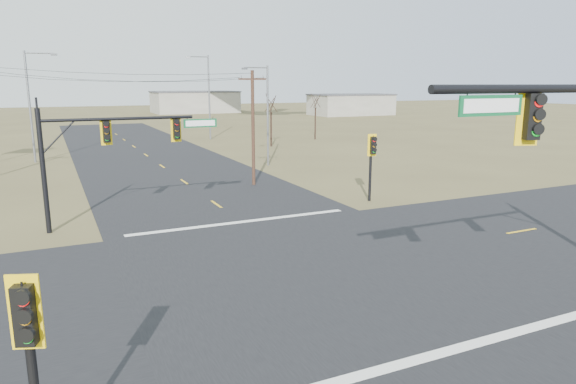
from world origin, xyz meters
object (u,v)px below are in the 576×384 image
object	(u,v)px
streetlight_b	(207,93)
bare_tree_d	(316,101)
mast_arm_far	(113,140)
streetlight_c	(32,101)
bare_tree_c	(271,103)
streetlight_a	(266,110)
utility_pole_near	(253,126)
pedestal_signal_ne	(372,152)
pedestal_signal_sw	(28,335)

from	to	relation	value
streetlight_b	bare_tree_d	xyz separation A→B (m)	(12.61, -5.97, -1.00)
mast_arm_far	streetlight_b	size ratio (longest dim) A/B	0.83
streetlight_c	bare_tree_c	bearing A→B (deg)	2.58
streetlight_a	bare_tree_c	xyz separation A→B (m)	(6.00, 12.84, 0.12)
utility_pole_near	mast_arm_far	bearing A→B (deg)	-145.55
pedestal_signal_ne	streetlight_b	distance (m)	39.37
bare_tree_c	streetlight_c	bearing A→B (deg)	-175.41
streetlight_a	bare_tree_c	distance (m)	14.18
streetlight_c	bare_tree_c	xyz separation A→B (m)	(24.50, 1.97, -0.64)
streetlight_c	bare_tree_d	xyz separation A→B (m)	(32.73, 6.54, -0.65)
mast_arm_far	pedestal_signal_ne	xyz separation A→B (m)	(14.94, -0.96, -1.31)
pedestal_signal_sw	utility_pole_near	bearing A→B (deg)	81.73
streetlight_b	utility_pole_near	bearing A→B (deg)	-78.35
pedestal_signal_sw	streetlight_c	bearing A→B (deg)	111.31
streetlight_a	bare_tree_d	bearing A→B (deg)	37.72
streetlight_c	bare_tree_c	distance (m)	24.59
utility_pole_near	bare_tree_d	size ratio (longest dim) A/B	1.30
streetlight_c	pedestal_signal_sw	bearing A→B (deg)	-91.42
utility_pole_near	bare_tree_d	xyz separation A→B (m)	(18.48, 25.28, 0.74)
mast_arm_far	streetlight_c	size ratio (longest dim) A/B	0.88
streetlight_b	streetlight_c	xyz separation A→B (m)	(-20.12, -12.51, -0.35)
streetlight_a	streetlight_c	bearing A→B (deg)	136.53
streetlight_b	bare_tree_c	distance (m)	11.46
utility_pole_near	streetlight_a	xyz separation A→B (m)	(4.26, 7.86, 0.64)
pedestal_signal_ne	utility_pole_near	distance (m)	9.34
mast_arm_far	pedestal_signal_sw	world-z (taller)	mast_arm_far
streetlight_b	streetlight_c	world-z (taller)	streetlight_b
streetlight_b	bare_tree_c	world-z (taller)	streetlight_b
pedestal_signal_sw	streetlight_c	world-z (taller)	streetlight_c
pedestal_signal_sw	streetlight_a	xyz separation A→B (m)	(18.05, 32.75, 1.85)
bare_tree_d	utility_pole_near	bearing A→B (deg)	-126.18
pedestal_signal_ne	mast_arm_far	bearing A→B (deg)	-171.42
pedestal_signal_sw	streetlight_a	world-z (taller)	streetlight_a
pedestal_signal_ne	streetlight_b	size ratio (longest dim) A/B	0.39
bare_tree_c	bare_tree_d	size ratio (longest dim) A/B	1.03
pedestal_signal_ne	streetlight_a	world-z (taller)	streetlight_a
pedestal_signal_ne	streetlight_c	bearing A→B (deg)	137.55
mast_arm_far	pedestal_signal_ne	size ratio (longest dim) A/B	2.09
streetlight_c	mast_arm_far	bearing A→B (deg)	-83.22
mast_arm_far	streetlight_b	bearing A→B (deg)	62.62
mast_arm_far	streetlight_a	world-z (taller)	streetlight_a
pedestal_signal_ne	bare_tree_c	size ratio (longest dim) A/B	0.66
utility_pole_near	streetlight_a	bearing A→B (deg)	61.57
pedestal_signal_sw	bare_tree_d	world-z (taller)	bare_tree_d
pedestal_signal_sw	streetlight_b	size ratio (longest dim) A/B	0.39
pedestal_signal_ne	bare_tree_d	bearing A→B (deg)	79.72
mast_arm_far	streetlight_a	distance (m)	20.81
pedestal_signal_sw	utility_pole_near	xyz separation A→B (m)	(13.79, 24.89, 1.22)
pedestal_signal_ne	streetlight_a	distance (m)	15.97
pedestal_signal_ne	streetlight_c	distance (m)	32.85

